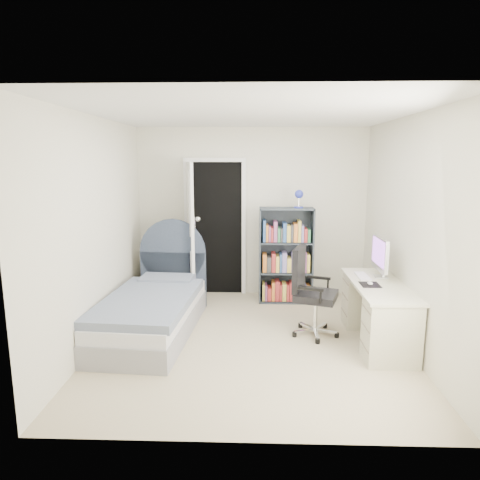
{
  "coord_description": "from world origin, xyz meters",
  "views": [
    {
      "loc": [
        0.03,
        -4.58,
        2.02
      ],
      "look_at": [
        -0.13,
        0.31,
        1.11
      ],
      "focal_mm": 32.0,
      "sensor_mm": 36.0,
      "label": 1
    }
  ],
  "objects_px": {
    "nightstand": "(158,270)",
    "office_chair": "(309,287)",
    "floor_lamp": "(197,268)",
    "desk": "(377,310)",
    "bookcase": "(286,259)",
    "bed": "(154,308)"
  },
  "relations": [
    {
      "from": "nightstand",
      "to": "office_chair",
      "type": "bearing_deg",
      "value": -33.24
    },
    {
      "from": "nightstand",
      "to": "floor_lamp",
      "type": "height_order",
      "value": "floor_lamp"
    },
    {
      "from": "desk",
      "to": "bookcase",
      "type": "bearing_deg",
      "value": 123.64
    },
    {
      "from": "bed",
      "to": "nightstand",
      "type": "distance_m",
      "value": 1.37
    },
    {
      "from": "nightstand",
      "to": "desk",
      "type": "height_order",
      "value": "desk"
    },
    {
      "from": "bed",
      "to": "nightstand",
      "type": "relative_size",
      "value": 3.35
    },
    {
      "from": "desk",
      "to": "office_chair",
      "type": "xyz_separation_m",
      "value": [
        -0.74,
        0.2,
        0.19
      ]
    },
    {
      "from": "nightstand",
      "to": "bookcase",
      "type": "bearing_deg",
      "value": -5.36
    },
    {
      "from": "floor_lamp",
      "to": "bookcase",
      "type": "relative_size",
      "value": 0.78
    },
    {
      "from": "nightstand",
      "to": "office_chair",
      "type": "relative_size",
      "value": 0.6
    },
    {
      "from": "bed",
      "to": "nightstand",
      "type": "height_order",
      "value": "bed"
    },
    {
      "from": "floor_lamp",
      "to": "nightstand",
      "type": "bearing_deg",
      "value": 154.52
    },
    {
      "from": "desk",
      "to": "office_chair",
      "type": "bearing_deg",
      "value": 164.66
    },
    {
      "from": "nightstand",
      "to": "desk",
      "type": "relative_size",
      "value": 0.44
    },
    {
      "from": "bed",
      "to": "floor_lamp",
      "type": "bearing_deg",
      "value": 70.03
    },
    {
      "from": "nightstand",
      "to": "bookcase",
      "type": "height_order",
      "value": "bookcase"
    },
    {
      "from": "floor_lamp",
      "to": "desk",
      "type": "height_order",
      "value": "floor_lamp"
    },
    {
      "from": "nightstand",
      "to": "desk",
      "type": "xyz_separation_m",
      "value": [
        2.83,
        -1.57,
        -0.03
      ]
    },
    {
      "from": "floor_lamp",
      "to": "office_chair",
      "type": "xyz_separation_m",
      "value": [
        1.46,
        -1.07,
        0.06
      ]
    },
    {
      "from": "nightstand",
      "to": "bookcase",
      "type": "xyz_separation_m",
      "value": [
        1.9,
        -0.18,
        0.21
      ]
    },
    {
      "from": "bed",
      "to": "desk",
      "type": "bearing_deg",
      "value": -5.02
    },
    {
      "from": "desk",
      "to": "office_chair",
      "type": "height_order",
      "value": "desk"
    }
  ]
}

